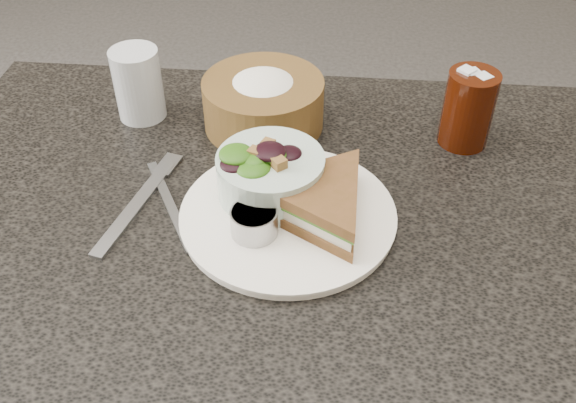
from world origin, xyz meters
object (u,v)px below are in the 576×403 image
(dining_table, at_px, (277,375))
(sandwich, at_px, (319,201))
(salad_bowl, at_px, (270,169))
(dressing_ramekin, at_px, (254,222))
(water_glass, at_px, (138,84))
(bread_basket, at_px, (263,96))
(cola_glass, at_px, (469,105))
(dinner_plate, at_px, (288,216))

(dining_table, bearing_deg, sandwich, -17.56)
(salad_bowl, xyz_separation_m, dressing_ramekin, (-0.01, -0.08, -0.02))
(dressing_ramekin, bearing_deg, water_glass, 128.97)
(bread_basket, bearing_deg, dressing_ramekin, -85.75)
(bread_basket, bearing_deg, cola_glass, -3.17)
(sandwich, distance_m, cola_glass, 0.28)
(dinner_plate, height_order, sandwich, sandwich)
(salad_bowl, xyz_separation_m, water_glass, (-0.22, 0.18, 0.00))
(salad_bowl, height_order, cola_glass, cola_glass)
(sandwich, distance_m, salad_bowl, 0.08)
(dressing_ramekin, relative_size, water_glass, 0.53)
(sandwich, xyz_separation_m, bread_basket, (-0.09, 0.21, 0.01))
(water_glass, bearing_deg, dressing_ramekin, -51.03)
(water_glass, bearing_deg, dinner_plate, -41.52)
(bread_basket, bearing_deg, salad_bowl, -80.10)
(sandwich, height_order, water_glass, water_glass)
(salad_bowl, bearing_deg, water_glass, 140.47)
(sandwich, height_order, bread_basket, bread_basket)
(sandwich, bearing_deg, cola_glass, 75.24)
(cola_glass, distance_m, water_glass, 0.49)
(bread_basket, relative_size, water_glass, 1.64)
(cola_glass, bearing_deg, bread_basket, 176.83)
(dressing_ramekin, relative_size, cola_glass, 0.47)
(water_glass, bearing_deg, cola_glass, -3.00)
(sandwich, bearing_deg, dining_table, -166.55)
(salad_bowl, distance_m, dressing_ramekin, 0.08)
(dinner_plate, xyz_separation_m, sandwich, (0.04, -0.00, 0.03))
(salad_bowl, height_order, water_glass, water_glass)
(salad_bowl, relative_size, dressing_ramekin, 2.39)
(sandwich, relative_size, water_glass, 1.69)
(dining_table, bearing_deg, dressing_ramekin, -107.90)
(dressing_ramekin, bearing_deg, dinner_plate, 47.13)
(sandwich, height_order, dressing_ramekin, sandwich)
(salad_bowl, relative_size, water_glass, 1.26)
(dining_table, height_order, sandwich, sandwich)
(bread_basket, xyz_separation_m, cola_glass, (0.30, -0.02, 0.01))
(sandwich, height_order, salad_bowl, salad_bowl)
(sandwich, bearing_deg, dressing_ramekin, -123.01)
(salad_bowl, xyz_separation_m, cola_glass, (0.27, 0.16, 0.01))
(dressing_ramekin, bearing_deg, cola_glass, 40.06)
(dining_table, relative_size, salad_bowl, 7.19)
(dinner_plate, bearing_deg, dining_table, 142.91)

